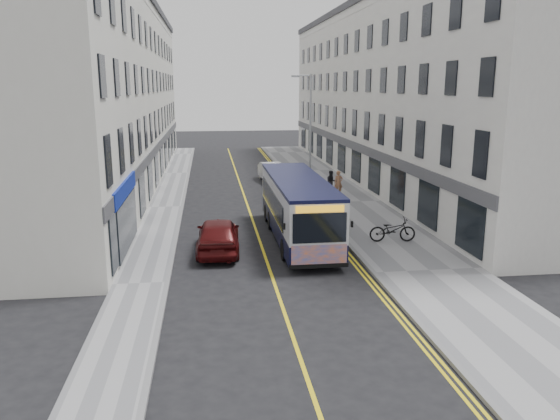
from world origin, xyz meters
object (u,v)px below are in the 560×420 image
object	(u,v)px
pedestrian_far	(331,182)
streetlamp	(309,132)
car_white	(272,172)
pedestrian_near	(338,183)
car_maroon	(218,235)
city_bus	(298,206)
bicycle	(392,230)

from	to	relation	value
pedestrian_far	streetlamp	bearing A→B (deg)	-160.02
pedestrian_far	car_white	bearing A→B (deg)	116.43
pedestrian_near	car_maroon	xyz separation A→B (m)	(-8.24, -11.52, -0.14)
city_bus	streetlamp	bearing A→B (deg)	76.59
streetlamp	pedestrian_far	size ratio (longest dim) A/B	5.08
city_bus	bicycle	bearing A→B (deg)	-17.42
pedestrian_far	car_maroon	bearing A→B (deg)	-125.76
car_white	pedestrian_far	bearing A→B (deg)	-65.80
streetlamp	car_maroon	world-z (taller)	streetlamp
pedestrian_near	car_maroon	distance (m)	14.17
bicycle	pedestrian_far	distance (m)	11.82
city_bus	car_white	distance (m)	16.56
streetlamp	pedestrian_near	distance (m)	4.03
pedestrian_near	bicycle	bearing A→B (deg)	-87.29
car_white	car_maroon	world-z (taller)	car_maroon
car_maroon	city_bus	bearing A→B (deg)	-155.57
city_bus	car_maroon	world-z (taller)	city_bus
car_white	car_maroon	distance (m)	18.63
pedestrian_far	car_maroon	xyz separation A→B (m)	(-7.87, -12.03, -0.12)
pedestrian_far	car_white	size ratio (longest dim) A/B	0.36
pedestrian_far	car_white	xyz separation A→B (m)	(-3.35, 6.05, -0.19)
pedestrian_far	car_white	world-z (taller)	pedestrian_far
bicycle	car_white	distance (m)	18.22
city_bus	pedestrian_far	xyz separation A→B (m)	(4.03, 10.47, -0.74)
city_bus	car_white	bearing A→B (deg)	87.62
city_bus	car_maroon	distance (m)	4.23
pedestrian_near	pedestrian_far	bearing A→B (deg)	129.23
bicycle	city_bus	bearing A→B (deg)	77.89
city_bus	pedestrian_far	distance (m)	11.24
streetlamp	city_bus	xyz separation A→B (m)	(-2.33, -9.76, -2.73)
pedestrian_near	car_white	xyz separation A→B (m)	(-3.72, 6.55, -0.21)
pedestrian_far	city_bus	bearing A→B (deg)	-113.61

